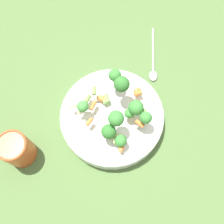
% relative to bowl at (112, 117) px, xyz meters
% --- Properties ---
extents(ground_plane, '(3.00, 3.00, 0.00)m').
position_rel_bowl_xyz_m(ground_plane, '(0.00, 0.00, -0.03)').
color(ground_plane, '#4C6B38').
extents(bowl, '(0.29, 0.29, 0.05)m').
position_rel_bowl_xyz_m(bowl, '(0.00, 0.00, 0.00)').
color(bowl, white).
rests_on(bowl, ground_plane).
extents(pasta_salad, '(0.22, 0.20, 0.10)m').
position_rel_bowl_xyz_m(pasta_salad, '(0.02, 0.00, 0.07)').
color(pasta_salad, '#8CB766').
rests_on(pasta_salad, bowl).
extents(cup, '(0.08, 0.08, 0.10)m').
position_rel_bowl_xyz_m(cup, '(-0.20, -0.17, 0.03)').
color(cup, '#CC4C23').
rests_on(cup, ground_plane).
extents(spoon, '(0.07, 0.19, 0.01)m').
position_rel_bowl_xyz_m(spoon, '(0.06, 0.22, -0.02)').
color(spoon, silver).
rests_on(spoon, ground_plane).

